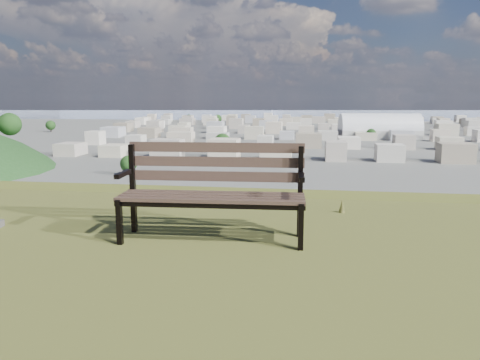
# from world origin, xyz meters

# --- Properties ---
(park_bench) EXTENTS (1.95, 0.71, 1.01)m
(park_bench) POSITION_xyz_m (0.96, 1.86, 25.57)
(park_bench) COLOR #49352A
(park_bench) RESTS_ON hilltop_mesa
(grass_tufts) EXTENTS (12.49, 7.38, 0.28)m
(grass_tufts) POSITION_xyz_m (0.21, -0.30, 25.11)
(grass_tufts) COLOR brown
(grass_tufts) RESTS_ON hilltop_mesa
(arena) EXTENTS (53.19, 26.96, 21.61)m
(arena) POSITION_xyz_m (47.05, 316.37, 5.09)
(arena) COLOR beige
(arena) RESTS_ON ground
(city_blocks) EXTENTS (395.00, 361.00, 7.00)m
(city_blocks) POSITION_xyz_m (0.00, 394.44, 3.50)
(city_blocks) COLOR beige
(city_blocks) RESTS_ON ground
(city_trees) EXTENTS (406.52, 387.20, 9.98)m
(city_trees) POSITION_xyz_m (-26.39, 319.00, 4.83)
(city_trees) COLOR #35211A
(city_trees) RESTS_ON ground
(bay_water) EXTENTS (2400.00, 700.00, 0.12)m
(bay_water) POSITION_xyz_m (0.00, 900.00, 0.00)
(bay_water) COLOR #8290A6
(bay_water) RESTS_ON ground
(far_hills) EXTENTS (2050.00, 340.00, 60.00)m
(far_hills) POSITION_xyz_m (-60.92, 1402.93, 25.47)
(far_hills) COLOR #919BB5
(far_hills) RESTS_ON ground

